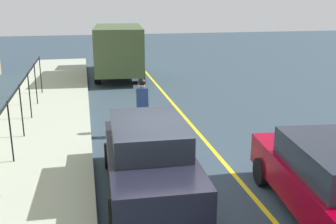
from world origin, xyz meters
The scene contains 8 objects.
ground_plane centered at (0.00, 0.00, 0.00)m, with size 80.00×80.00×0.00m, color #2B3B46.
lane_line_centre centered at (0.00, -1.60, 0.00)m, with size 36.00×0.12×0.01m, color yellow.
sidewalk centered at (0.00, 3.40, 0.07)m, with size 40.00×3.20×0.15m, color #949C8B.
iron_fence centered at (1.00, 3.80, 1.35)m, with size 17.85×0.04×1.60m.
cyclist_lead centered at (3.81, 0.18, 0.91)m, with size 1.71×0.38×1.83m.
patrol_sedan centered at (-1.88, -2.71, 0.82)m, with size 4.56×2.28×1.58m.
parked_sedan_rear centered at (0.00, 0.59, 0.82)m, with size 4.45×2.03×1.58m.
box_truck_background centered at (13.76, 0.02, 1.55)m, with size 6.87×2.95×2.78m.
Camera 1 is at (-8.16, 1.86, 4.22)m, focal length 42.70 mm.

